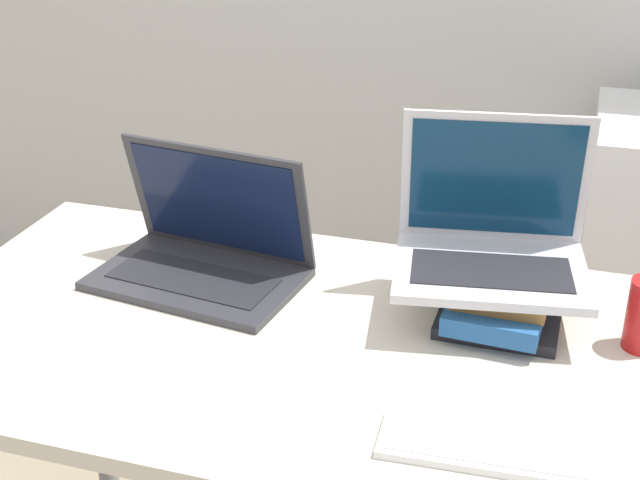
{
  "coord_description": "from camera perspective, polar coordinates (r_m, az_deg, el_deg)",
  "views": [
    {
      "loc": [
        0.4,
        -0.84,
        1.57
      ],
      "look_at": [
        0.03,
        0.38,
        0.95
      ],
      "focal_mm": 50.0,
      "sensor_mm": 36.0,
      "label": 1
    }
  ],
  "objects": [
    {
      "name": "wireless_keyboard",
      "position": [
        1.28,
        10.62,
        -12.96
      ],
      "size": [
        0.3,
        0.12,
        0.01
      ],
      "color": "white",
      "rests_on": "desk"
    },
    {
      "name": "book_stack",
      "position": [
        1.57,
        11.57,
        -3.69
      ],
      "size": [
        0.21,
        0.27,
        0.08
      ],
      "color": "black",
      "rests_on": "desk"
    },
    {
      "name": "desk",
      "position": [
        1.56,
        -1.11,
        -8.78
      ],
      "size": [
        1.38,
        0.77,
        0.77
      ],
      "color": "beige",
      "rests_on": "ground_plane"
    },
    {
      "name": "laptop_left",
      "position": [
        1.68,
        -7.42,
        -0.81
      ],
      "size": [
        0.41,
        0.29,
        0.25
      ],
      "color": "#333338",
      "rests_on": "desk"
    },
    {
      "name": "laptop_on_books",
      "position": [
        1.56,
        10.95,
        0.04
      ],
      "size": [
        0.36,
        0.3,
        0.26
      ],
      "color": "silver",
      "rests_on": "book_stack"
    }
  ]
}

